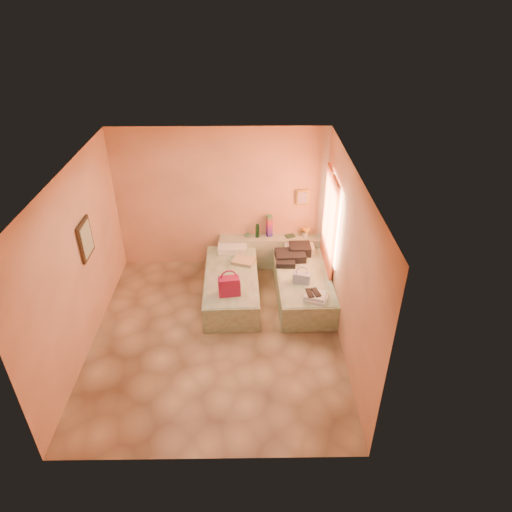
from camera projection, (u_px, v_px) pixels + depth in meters
The scene contains 16 objects.
ground at pixel (217, 335), 7.50m from camera, with size 4.50×4.50×0.00m, color tan.
room_walls at pixel (228, 223), 7.04m from camera, with size 4.02×4.51×2.81m.
headboard_ledge at pixel (271, 251), 9.12m from camera, with size 2.05×0.30×0.65m, color #ADBC99.
bed_left at pixel (232, 285), 8.26m from camera, with size 0.90×2.00×0.50m, color #B4D0A7.
bed_right at pixel (303, 285), 8.28m from camera, with size 0.90×2.00×0.50m, color #B4D0A7.
water_bottle at pixel (257, 231), 8.90m from camera, with size 0.08×0.08×0.27m, color #14391E.
rainbow_box at pixel (269, 226), 8.88m from camera, with size 0.10×0.10×0.45m, color #AA143E.
small_dish at pixel (248, 235), 9.00m from camera, with size 0.13×0.13×0.03m, color #49855F.
green_book at pixel (290, 236), 8.97m from camera, with size 0.18×0.13×0.03m, color #24432F.
flower_vase at pixel (305, 231), 8.91m from camera, with size 0.19×0.19×0.25m, color silver.
magenta_handbag at pixel (229, 286), 7.54m from camera, with size 0.36×0.20×0.34m, color #AA143E.
khaki_garment at pixel (244, 261), 8.44m from camera, with size 0.39×0.31×0.07m, color tan.
clothes_pile at pixel (293, 255), 8.52m from camera, with size 0.60×0.60×0.18m, color black.
blue_handbag at pixel (302, 278), 7.86m from camera, with size 0.29×0.12×0.19m, color #3C4891.
towel_stack at pixel (317, 297), 7.47m from camera, with size 0.35×0.30×0.10m, color white.
sandal_pair at pixel (313, 293), 7.46m from camera, with size 0.18×0.24×0.02m, color black.
Camera 1 is at (0.56, -5.69, 5.06)m, focal length 32.00 mm.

